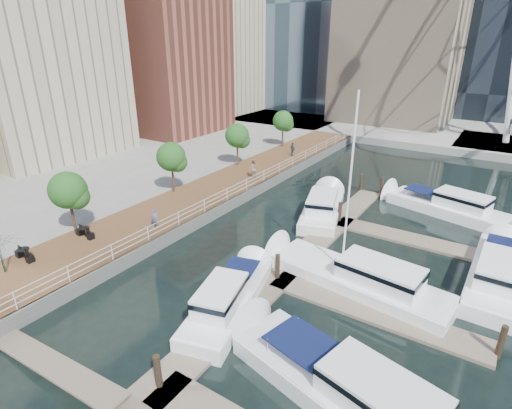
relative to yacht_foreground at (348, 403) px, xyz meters
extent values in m
plane|color=black|center=(-10.05, -1.73, 0.00)|extent=(520.00, 520.00, 0.00)
cube|color=brown|center=(-19.05, 13.27, 0.50)|extent=(6.00, 60.00, 1.00)
cube|color=#595954|center=(-16.05, 13.27, 0.50)|extent=(0.25, 60.00, 1.00)
cube|color=gray|center=(-46.05, 13.27, 0.50)|extent=(48.00, 90.00, 1.00)
cube|color=gray|center=(-10.05, 100.27, 0.50)|extent=(200.00, 114.00, 1.00)
cube|color=#6D6051|center=(-7.05, 8.27, 0.10)|extent=(2.00, 32.00, 0.20)
cube|color=#6D6051|center=(-1.05, 6.27, 0.10)|extent=(12.00, 2.00, 0.20)
cube|color=#6D6051|center=(-1.05, 16.27, 0.10)|extent=(12.00, 2.00, 0.20)
cube|color=#BCAD8E|center=(-44.05, 14.27, 14.00)|extent=(14.00, 16.00, 26.00)
cube|color=brown|center=(-40.05, 32.27, 11.00)|extent=(12.00, 14.00, 20.00)
cube|color=#BCAD8E|center=(-46.05, 48.27, 15.00)|extent=(14.00, 16.00, 28.00)
cylinder|color=#3F2B1C|center=(-21.45, 2.27, 2.20)|extent=(0.20, 0.20, 2.40)
sphere|color=#265B1E|center=(-21.45, 2.27, 4.30)|extent=(2.60, 2.60, 2.60)
cylinder|color=#3F2B1C|center=(-21.45, 12.27, 2.20)|extent=(0.20, 0.20, 2.40)
sphere|color=#265B1E|center=(-21.45, 12.27, 4.30)|extent=(2.60, 2.60, 2.60)
cylinder|color=#3F2B1C|center=(-21.45, 22.27, 2.20)|extent=(0.20, 0.20, 2.40)
sphere|color=#265B1E|center=(-21.45, 22.27, 4.30)|extent=(2.60, 2.60, 2.60)
cylinder|color=#3F2B1C|center=(-21.45, 32.27, 2.20)|extent=(0.20, 0.20, 2.40)
sphere|color=#265B1E|center=(-21.45, 32.27, 4.30)|extent=(2.60, 2.60, 2.60)
imported|color=slate|center=(-17.29, 6.01, 1.75)|extent=(0.65, 0.60, 1.50)
imported|color=gray|center=(-17.61, 19.55, 1.96)|extent=(1.16, 1.19, 1.93)
imported|color=#373C45|center=(-18.15, 28.87, 1.82)|extent=(1.03, 0.81, 1.63)
imported|color=#0E3419|center=(-20.39, -3.22, 2.14)|extent=(3.15, 3.18, 2.29)
camera|label=1|loc=(3.38, -12.19, 13.89)|focal=28.00mm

